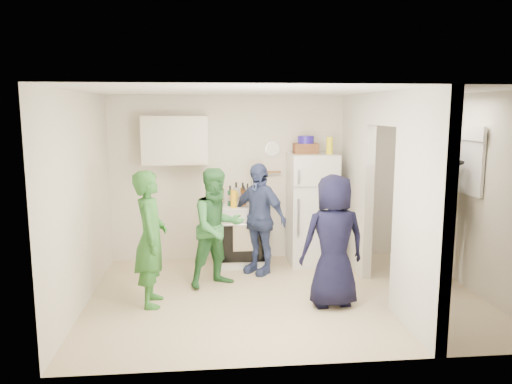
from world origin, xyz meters
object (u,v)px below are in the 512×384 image
at_px(person_denim, 258,219).
at_px(stove, 241,234).
at_px(wicker_basket, 306,148).
at_px(person_navy, 333,241).
at_px(person_nook, 432,215).
at_px(fridge, 312,209).
at_px(person_green_center, 217,228).
at_px(person_green_left, 151,239).
at_px(blue_bowl, 306,140).
at_px(yellow_cup_stack_top, 330,146).

bearing_deg(person_denim, stove, 161.03).
height_order(wicker_basket, person_navy, wicker_basket).
distance_m(stove, person_nook, 2.70).
bearing_deg(wicker_basket, stove, -178.80).
height_order(fridge, person_green_center, fridge).
relative_size(wicker_basket, person_denim, 0.22).
height_order(wicker_basket, person_green_left, wicker_basket).
relative_size(stove, person_green_left, 0.57).
bearing_deg(blue_bowl, yellow_cup_stack_top, -25.11).
bearing_deg(person_navy, yellow_cup_stack_top, -107.82).
height_order(person_green_center, person_denim, person_denim).
bearing_deg(stove, person_green_left, -128.21).
bearing_deg(fridge, person_navy, -93.41).
relative_size(blue_bowl, person_navy, 0.15).
height_order(person_denim, person_nook, person_nook).
relative_size(person_denim, person_navy, 1.00).
height_order(person_green_left, person_green_center, person_green_left).
xyz_separation_m(blue_bowl, person_navy, (-0.00, -1.73, -1.07)).
bearing_deg(fridge, wicker_basket, 153.43).
distance_m(person_green_left, person_green_center, 0.98).
distance_m(stove, fridge, 1.12).
height_order(stove, person_green_center, person_green_center).
xyz_separation_m(yellow_cup_stack_top, person_nook, (1.13, -1.00, -0.84)).
bearing_deg(person_nook, person_green_center, -74.81).
distance_m(blue_bowl, yellow_cup_stack_top, 0.36).
distance_m(yellow_cup_stack_top, person_denim, 1.48).
relative_size(blue_bowl, yellow_cup_stack_top, 0.96).
bearing_deg(wicker_basket, blue_bowl, 0.00).
height_order(wicker_basket, yellow_cup_stack_top, yellow_cup_stack_top).
bearing_deg(person_denim, fridge, 68.98).
relative_size(wicker_basket, person_green_left, 0.22).
bearing_deg(person_denim, blue_bowl, 74.77).
height_order(yellow_cup_stack_top, person_navy, yellow_cup_stack_top).
height_order(wicker_basket, person_denim, wicker_basket).
bearing_deg(wicker_basket, fridge, -26.57).
height_order(blue_bowl, person_nook, blue_bowl).
bearing_deg(person_nook, person_green_left, -64.45).
xyz_separation_m(blue_bowl, person_green_center, (-1.33, -0.91, -1.08)).
bearing_deg(yellow_cup_stack_top, blue_bowl, 154.89).
xyz_separation_m(stove, blue_bowl, (0.96, 0.02, 1.40)).
bearing_deg(person_nook, wicker_basket, -108.34).
xyz_separation_m(person_green_center, person_nook, (2.78, -0.24, 0.16)).
relative_size(stove, yellow_cup_stack_top, 3.62).
distance_m(blue_bowl, person_denim, 1.38).
bearing_deg(stove, yellow_cup_stack_top, -5.81).
height_order(blue_bowl, person_green_left, blue_bowl).
bearing_deg(person_green_left, blue_bowl, -55.90).
relative_size(stove, person_navy, 0.58).
xyz_separation_m(fridge, person_green_left, (-2.22, -1.44, -0.02)).
bearing_deg(person_nook, person_denim, -87.85).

